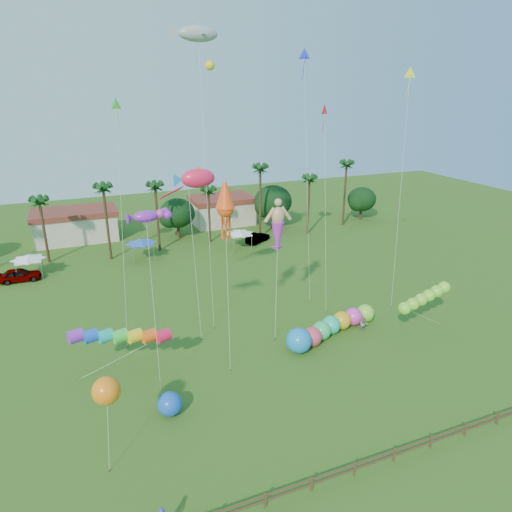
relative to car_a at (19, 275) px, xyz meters
name	(u,v)px	position (x,y,z in m)	size (l,w,h in m)	color
ground	(308,415)	(21.21, -35.21, -0.83)	(160.00, 160.00, 0.00)	#285116
tree_line	(195,211)	(24.77, 8.78, 3.44)	(69.46, 8.91, 11.00)	#3A2819
buildings_row	(147,220)	(18.12, 14.79, 1.17)	(35.00, 7.00, 4.00)	beige
tent_row	(142,242)	(15.21, 1.12, 1.92)	(31.00, 4.00, 0.60)	white
fence	(355,468)	(21.21, -41.21, -0.22)	(36.12, 0.12, 1.00)	brown
car_a	(19,275)	(0.00, 0.00, 0.00)	(1.97, 4.88, 1.66)	#4C4C54
car_b	(258,238)	(32.95, 2.78, -0.09)	(1.58, 4.52, 1.49)	#4C4C54
spectator_b	(364,324)	(32.03, -26.55, -0.04)	(0.77, 0.60, 1.59)	gray
caterpillar_inflatable	(329,328)	(28.37, -26.07, 0.15)	(11.32, 4.95, 2.33)	#E33B5B
blue_ball	(170,404)	(11.91, -31.32, 0.07)	(1.81, 1.81, 1.81)	blue
rainbow_tube	(139,341)	(10.77, -25.78, 2.56)	(8.93, 2.53, 3.93)	#E91947
green_worm	(405,308)	(34.46, -29.21, 2.51)	(9.00, 3.06, 4.06)	#7FE132
orange_ball_kite	(106,391)	(7.69, -33.96, 4.25)	(2.08, 2.29, 5.97)	orange
merman_kite	(278,229)	(25.13, -21.13, 9.00)	(2.88, 4.38, 12.33)	tan
fish_kite	(198,178)	(18.73, -16.61, 13.50)	(5.18, 6.83, 15.37)	#FC1C4B
shark_kite	(198,34)	(20.06, -13.90, 26.33)	(5.34, 8.02, 28.09)	#959CA2
squid_kite	(225,209)	(18.80, -24.47, 12.36)	(2.12, 4.50, 15.49)	#FF4A14
lobster_kite	(146,217)	(12.15, -25.95, 12.80)	(3.59, 4.45, 14.27)	purple
delta_kite_red	(325,114)	(31.90, -17.33, 19.18)	(1.89, 4.93, 20.97)	red
delta_kite_yellow	(410,78)	(39.54, -20.30, 22.53)	(2.38, 3.57, 24.41)	#EFFF1A
delta_kite_green	(116,110)	(11.70, -17.59, 19.93)	(2.15, 3.71, 21.77)	#4BE335
delta_kite_blue	(304,60)	(30.41, -15.41, 24.26)	(1.27, 3.84, 26.18)	#182EDB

